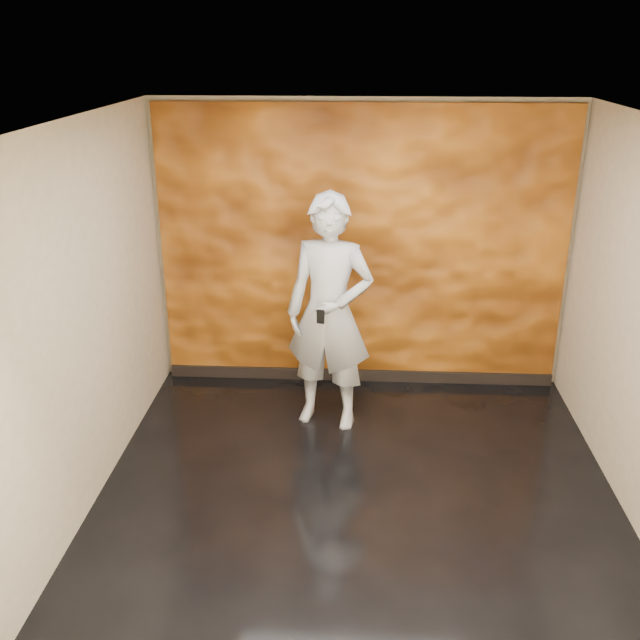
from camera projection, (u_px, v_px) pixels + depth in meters
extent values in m
cube|color=black|center=(357.00, 491.00, 5.57)|extent=(4.00, 4.00, 0.01)
cube|color=tan|center=(362.00, 247.00, 6.90)|extent=(4.00, 0.02, 2.80)
cube|color=tan|center=(359.00, 492.00, 3.19)|extent=(4.00, 0.02, 2.80)
cube|color=tan|center=(85.00, 319.00, 5.16)|extent=(0.02, 4.00, 2.80)
cube|color=white|center=(365.00, 121.00, 4.53)|extent=(4.00, 4.00, 0.01)
cube|color=orange|center=(362.00, 250.00, 6.87)|extent=(3.90, 0.06, 2.75)
cube|color=black|center=(359.00, 375.00, 7.33)|extent=(3.90, 0.04, 0.12)
imported|color=#999FA7|center=(330.00, 313.00, 6.21)|extent=(0.86, 0.67, 2.11)
cube|color=black|center=(321.00, 317.00, 5.89)|extent=(0.07, 0.03, 0.12)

